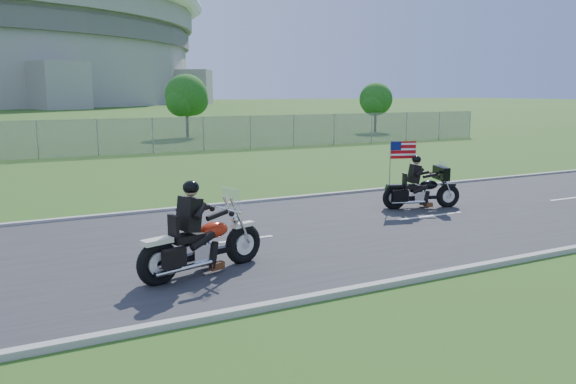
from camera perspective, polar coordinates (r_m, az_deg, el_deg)
name	(u,v)px	position (r m, az deg, el deg)	size (l,w,h in m)	color
ground	(305,233)	(13.97, 1.74, -4.23)	(420.00, 420.00, 0.00)	#2F5219
road	(305,233)	(13.96, 1.74, -4.15)	(120.00, 8.00, 0.04)	#28282B
curb_north	(243,203)	(17.53, -4.57, -1.10)	(120.00, 0.18, 0.12)	#9E9B93
curb_south	(409,280)	(10.72, 12.23, -8.71)	(120.00, 0.18, 0.12)	#9E9B93
fence	(37,139)	(32.02, -24.11, 4.90)	(60.00, 0.03, 2.00)	gray
tree_fence_near	(187,98)	(43.75, -10.24, 9.41)	(3.52, 3.28, 4.75)	#382316
tree_fence_far	(376,101)	(49.05, 8.93, 9.13)	(3.08, 2.87, 4.20)	#382316
motorcycle_lead	(201,245)	(10.85, -8.84, -5.38)	(2.74, 1.18, 1.88)	black
motorcycle_follow	(421,191)	(17.15, 13.39, 0.11)	(2.35, 1.13, 2.01)	black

